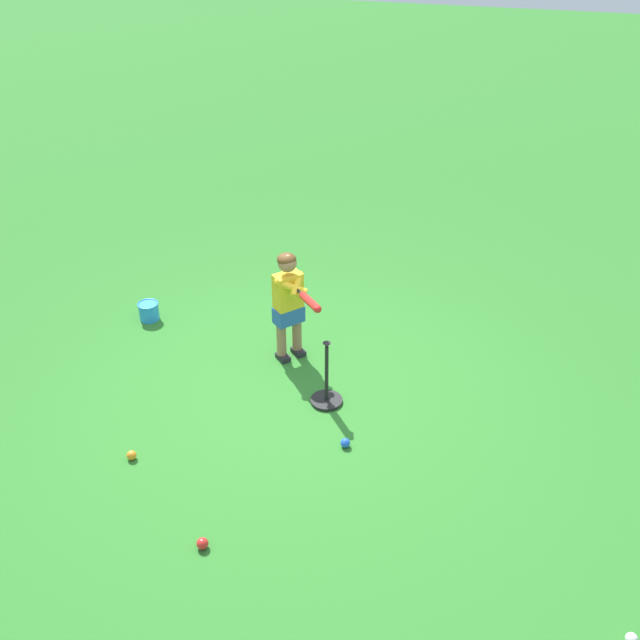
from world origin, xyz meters
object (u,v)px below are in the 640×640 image
(play_ball_by_bucket, at_px, (202,543))
(child_batter, at_px, (290,298))
(play_ball_midfield, at_px, (132,455))
(toy_bucket, at_px, (149,311))
(play_ball_far_left, at_px, (632,639))
(play_ball_behind_batter, at_px, (345,443))
(batting_tee, at_px, (327,392))

(play_ball_by_bucket, bearing_deg, child_batter, -177.60)
(play_ball_midfield, distance_m, toy_bucket, 2.10)
(play_ball_far_left, relative_size, play_ball_behind_batter, 0.97)
(child_batter, bearing_deg, play_ball_by_bucket, 2.40)
(play_ball_midfield, relative_size, toy_bucket, 0.36)
(play_ball_by_bucket, distance_m, play_ball_midfield, 1.12)
(play_ball_by_bucket, relative_size, play_ball_midfield, 1.09)
(child_batter, xyz_separation_m, play_ball_far_left, (2.33, 2.89, -0.61))
(batting_tee, bearing_deg, play_ball_midfield, -49.39)
(play_ball_midfield, relative_size, batting_tee, 0.12)
(child_batter, bearing_deg, batting_tee, 41.53)
(play_ball_by_bucket, relative_size, toy_bucket, 0.39)
(play_ball_far_left, relative_size, toy_bucket, 0.35)
(play_ball_far_left, distance_m, toy_bucket, 5.18)
(play_ball_by_bucket, height_order, play_ball_behind_batter, play_ball_by_bucket)
(child_batter, relative_size, play_ball_midfield, 14.00)
(toy_bucket, bearing_deg, play_ball_by_bucket, 33.10)
(play_ball_far_left, relative_size, play_ball_midfield, 0.99)
(batting_tee, relative_size, toy_bucket, 2.87)
(batting_tee, bearing_deg, play_ball_by_bucket, -12.74)
(play_ball_by_bucket, bearing_deg, play_ball_far_left, 90.40)
(child_batter, bearing_deg, play_ball_far_left, 51.16)
(child_batter, distance_m, play_ball_midfield, 1.95)
(child_batter, height_order, play_ball_behind_batter, child_batter)
(play_ball_behind_batter, distance_m, toy_bucket, 2.75)
(play_ball_midfield, relative_size, play_ball_behind_batter, 0.98)
(play_ball_far_left, distance_m, play_ball_midfield, 3.74)
(play_ball_by_bucket, distance_m, batting_tee, 1.83)
(play_ball_far_left, relative_size, batting_tee, 0.12)
(play_ball_midfield, height_order, batting_tee, batting_tee)
(child_batter, distance_m, play_ball_behind_batter, 1.48)
(child_batter, xyz_separation_m, batting_tee, (0.57, 0.50, -0.55))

